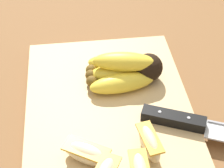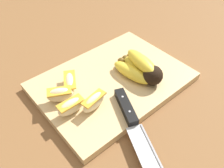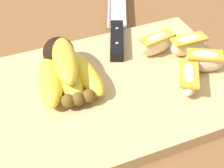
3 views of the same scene
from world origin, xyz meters
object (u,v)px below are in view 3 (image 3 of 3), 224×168
object	(u,v)px
apple_wedge_near	(188,78)
apple_wedge_far	(204,60)
banana_bunch	(66,69)
apple_wedge_extra	(188,45)
apple_wedge_middle	(157,43)
chefs_knife	(117,26)

from	to	relation	value
apple_wedge_near	apple_wedge_far	distance (m)	0.05
apple_wedge_near	apple_wedge_far	bearing A→B (deg)	-151.79
banana_bunch	apple_wedge_far	bearing A→B (deg)	164.24
apple_wedge_extra	apple_wedge_far	bearing A→B (deg)	89.82
banana_bunch	apple_wedge_middle	bearing A→B (deg)	-176.25
apple_wedge_far	chefs_knife	bearing A→B (deg)	-64.44
apple_wedge_near	banana_bunch	bearing A→B (deg)	-26.17
banana_bunch	apple_wedge_middle	world-z (taller)	banana_bunch
apple_wedge_near	apple_wedge_far	world-z (taller)	apple_wedge_far
apple_wedge_middle	apple_wedge_far	distance (m)	0.08
chefs_knife	apple_wedge_extra	xyz separation A→B (m)	(-0.08, 0.12, 0.01)
chefs_knife	apple_wedge_middle	distance (m)	0.10
banana_bunch	apple_wedge_extra	bearing A→B (deg)	176.70
apple_wedge_near	chefs_knife	bearing A→B (deg)	-79.00
chefs_knife	apple_wedge_near	size ratio (longest dim) A/B	3.56
apple_wedge_far	apple_wedge_middle	bearing A→B (deg)	-56.20
chefs_knife	banana_bunch	bearing A→B (deg)	39.33
chefs_knife	apple_wedge_near	distance (m)	0.19
apple_wedge_middle	apple_wedge_far	bearing A→B (deg)	123.80
chefs_knife	apple_wedge_far	distance (m)	0.18
banana_bunch	apple_wedge_middle	distance (m)	0.16
apple_wedge_middle	apple_wedge_extra	distance (m)	0.05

